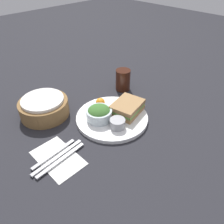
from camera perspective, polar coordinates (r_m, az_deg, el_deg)
The scene contains 12 objects.
ground_plane at distance 0.88m, azimuth 0.00°, elevation -1.86°, with size 4.00×4.00×0.00m, color #232328.
plate at distance 0.88m, azimuth 0.00°, elevation -1.45°, with size 0.29×0.29×0.02m, color white.
sandwich at distance 0.88m, azimuth 4.03°, elevation 1.18°, with size 0.15×0.12×0.05m.
salad_bowl at distance 0.84m, azimuth -3.39°, elevation -0.37°, with size 0.10×0.10×0.06m.
dressing_cup at distance 0.81m, azimuth 1.43°, elevation -2.99°, with size 0.06×0.06×0.03m, color #99999E.
orange_wedge at distance 0.92m, azimuth -3.08°, elevation 2.50°, with size 0.04×0.04×0.04m, color orange.
drink_glass at distance 1.05m, azimuth 2.87°, elevation 8.38°, with size 0.07×0.07×0.10m, color #38190F.
bread_basket at distance 0.93m, azimuth -17.32°, elevation 1.24°, with size 0.20×0.20×0.08m.
napkin at distance 0.75m, azimuth -13.96°, elevation -11.53°, with size 0.11×0.18×0.00m, color white.
fork at distance 0.74m, azimuth -13.15°, elevation -12.03°, with size 0.19×0.01×0.01m, color #B2B2B7.
knife at distance 0.75m, azimuth -14.01°, elevation -11.30°, with size 0.20×0.01×0.01m, color #B2B2B7.
spoon at distance 0.76m, azimuth -14.85°, elevation -10.60°, with size 0.17×0.01×0.01m, color #B2B2B7.
Camera 1 is at (-0.49, -0.49, 0.55)m, focal length 35.00 mm.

